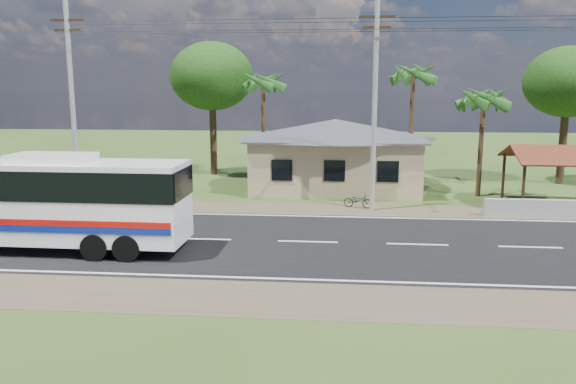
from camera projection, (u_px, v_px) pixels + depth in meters
name	position (u px, v px, depth m)	size (l,w,h in m)	color
ground	(308.00, 242.00, 23.42)	(120.00, 120.00, 0.00)	#274318
road	(308.00, 242.00, 23.42)	(120.00, 16.00, 0.03)	black
house	(335.00, 147.00, 35.57)	(12.40, 10.00, 5.00)	tan
waiting_shed	(559.00, 156.00, 30.07)	(5.20, 4.48, 3.35)	#362313
concrete_barrier	(556.00, 209.00, 27.74)	(7.00, 0.30, 0.90)	#9E9E99
utility_poles	(368.00, 99.00, 28.47)	(32.80, 2.22, 11.00)	#9E9E99
palm_near	(484.00, 99.00, 32.29)	(2.80, 2.80, 6.70)	#47301E
palm_mid	(413.00, 75.00, 36.74)	(2.80, 2.80, 8.20)	#47301E
palm_far	(263.00, 83.00, 38.21)	(2.80, 2.80, 7.70)	#47301E
tree_behind_house	(212.00, 77.00, 40.45)	(6.00, 6.00, 9.61)	#47301E
tree_behind_shed	(568.00, 82.00, 36.42)	(5.60, 5.60, 9.02)	#47301E
coach_bus	(30.00, 195.00, 21.98)	(12.43, 2.83, 3.85)	white
motorcycle	(358.00, 200.00, 30.03)	(0.53, 1.52, 0.80)	black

